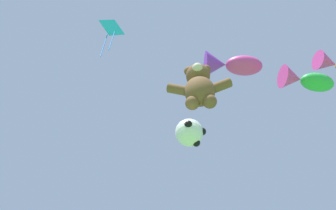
# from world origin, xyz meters

# --- Properties ---
(teddy_bear_kite) EXTENTS (2.03, 0.89, 2.06)m
(teddy_bear_kite) POSITION_xyz_m (0.24, 4.45, 10.57)
(teddy_bear_kite) COLOR brown
(soccer_ball_kite) EXTENTS (0.86, 0.86, 0.79)m
(soccer_ball_kite) POSITION_xyz_m (-0.15, 4.75, 8.83)
(soccer_ball_kite) COLOR white
(fish_kite_magenta) EXTENTS (2.21, 1.19, 0.96)m
(fish_kite_magenta) POSITION_xyz_m (1.45, 5.19, 12.73)
(fish_kite_magenta) COLOR #E53F9E
(fish_kite_emerald) EXTENTS (2.05, 1.31, 0.85)m
(fish_kite_emerald) POSITION_xyz_m (3.94, 5.58, 11.92)
(fish_kite_emerald) COLOR green
(diamond_kite) EXTENTS (0.84, 0.67, 2.56)m
(diamond_kite) POSITION_xyz_m (-2.69, 3.66, 13.34)
(diamond_kite) COLOR #19ADB2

